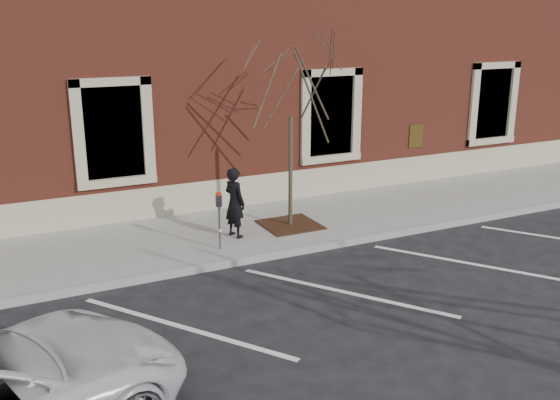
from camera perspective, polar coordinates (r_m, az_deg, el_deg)
ground at (r=13.83m, az=1.10°, el=-5.01°), size 120.00×120.00×0.00m
sidewalk_near at (r=15.28m, az=-1.90°, el=-2.60°), size 40.00×3.50×0.15m
curb_near at (r=13.76m, az=1.19°, el=-4.78°), size 40.00×0.12×0.15m
parking_stripes at (r=12.07m, az=5.92°, el=-8.38°), size 28.00×4.40×0.01m
building_civic at (r=20.11m, az=-9.23°, el=13.16°), size 40.00×8.62×8.00m
man at (r=14.30m, az=-4.17°, el=-0.23°), size 0.56×0.69×1.64m
parking_meter at (r=13.51m, az=-5.60°, el=-0.93°), size 0.12×0.09×1.28m
tree_grate at (r=15.26m, az=0.94°, el=-2.27°), size 1.33×1.33×0.03m
sapling at (r=14.54m, az=1.00°, el=10.44°), size 2.91×2.91×4.85m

